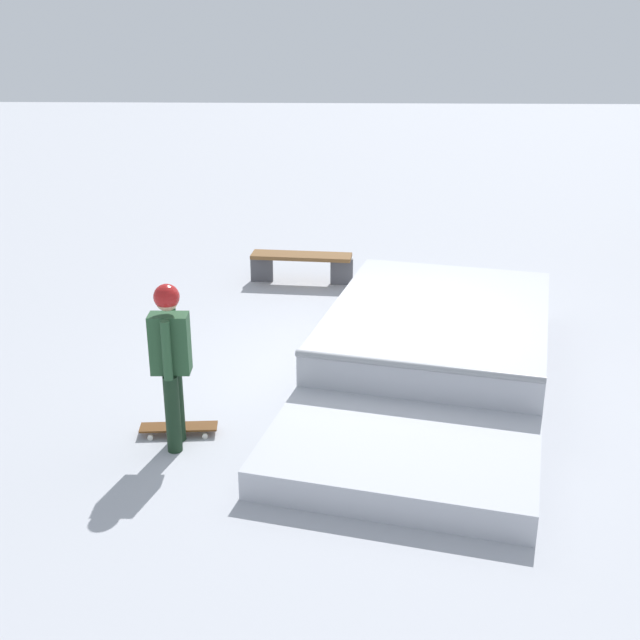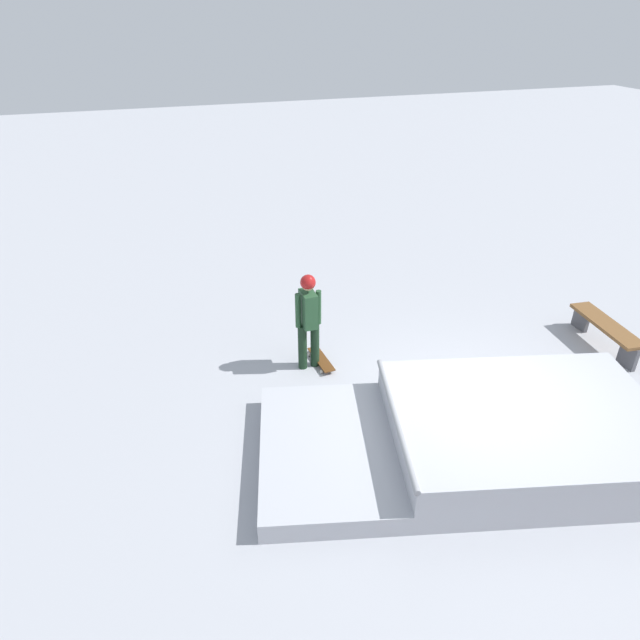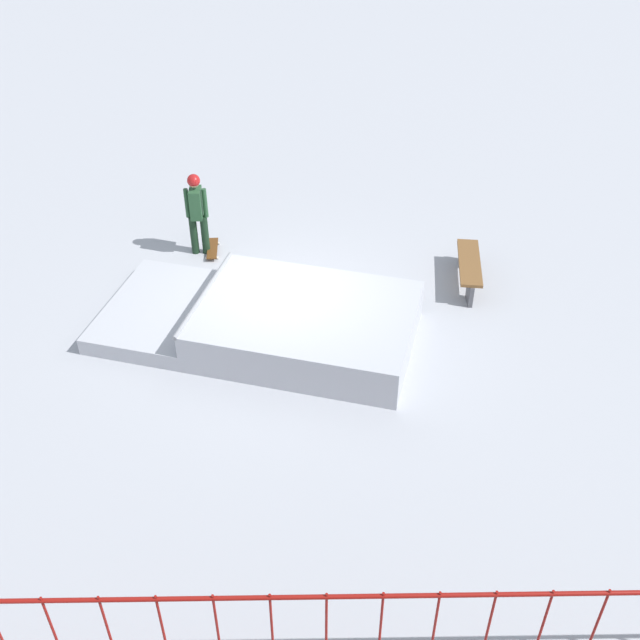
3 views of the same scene
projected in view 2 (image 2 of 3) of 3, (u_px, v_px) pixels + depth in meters
The scene contains 5 objects.
ground_plane at pixel (464, 422), 8.24m from camera, with size 60.00×60.00×0.00m, color #A8AAB2.
skate_ramp at pixel (489, 435), 7.54m from camera, with size 5.86×3.79×0.74m.
skater at pixel (308, 315), 9.01m from camera, with size 0.44×0.39×1.73m.
skateboard at pixel (321, 359), 9.55m from camera, with size 0.31×0.81×0.09m.
park_bench at pixel (605, 329), 9.88m from camera, with size 0.54×1.65×0.48m.
Camera 2 is at (3.97, 5.42, 5.45)m, focal length 31.08 mm.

